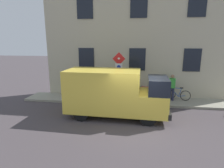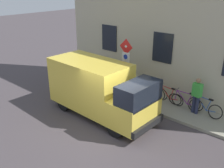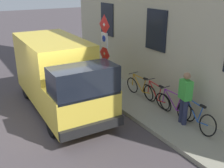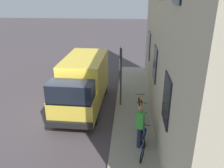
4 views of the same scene
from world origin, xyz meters
TOP-DOWN VIEW (x-y plane):
  - ground_plane at (0.00, 0.00)m, footprint 80.00×80.00m
  - sidewalk_slab at (3.39, 0.00)m, footprint 1.79×14.96m
  - building_facade at (4.64, 0.00)m, footprint 0.75×12.96m
  - sign_post_stacked at (2.70, 1.10)m, footprint 0.15×0.56m
  - delivery_van at (0.80, 1.13)m, footprint 2.16×5.39m
  - bicycle_blue at (3.74, -2.68)m, footprint 0.46×1.72m
  - bicycle_purple at (3.74, -1.75)m, footprint 0.46×1.72m
  - bicycle_red at (3.74, -0.83)m, footprint 0.46×1.72m
  - bicycle_orange at (3.74, 0.10)m, footprint 0.46×1.71m
  - pedestrian at (3.61, -2.29)m, footprint 0.34×0.45m

SIDE VIEW (x-z plane):
  - ground_plane at x=0.00m, z-range 0.00..0.00m
  - sidewalk_slab at x=3.39m, z-range 0.00..0.14m
  - bicycle_blue at x=3.74m, z-range 0.07..0.96m
  - bicycle_purple at x=3.74m, z-range 0.07..0.95m
  - bicycle_red at x=3.74m, z-range 0.07..0.96m
  - bicycle_orange at x=3.74m, z-range 0.07..0.96m
  - pedestrian at x=3.61m, z-range 0.21..1.93m
  - delivery_van at x=0.80m, z-range 0.08..2.58m
  - sign_post_stacked at x=2.70m, z-range 0.58..3.62m
  - building_facade at x=4.64m, z-range 0.00..8.57m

